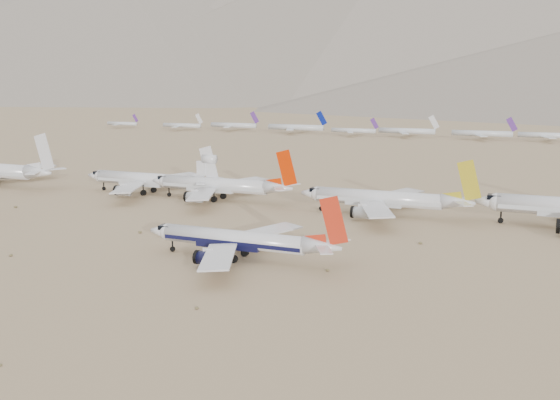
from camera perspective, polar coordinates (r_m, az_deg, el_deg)
name	(u,v)px	position (r m, az deg, el deg)	size (l,w,h in m)	color
ground	(218,260)	(136.62, -5.67, -5.51)	(7000.00, 7000.00, 0.00)	#81674B
main_airliner	(242,241)	(135.51, -3.52, -3.72)	(44.48, 43.44, 15.70)	silver
row2_gold_tail	(385,199)	(182.42, 9.58, 0.07)	(49.28, 48.19, 17.55)	silver
row2_orange_tail	(220,186)	(204.20, -5.49, 1.32)	(49.92, 48.83, 17.81)	silver
row2_white_trijet	(151,180)	(219.75, -11.69, 1.84)	(49.99, 48.86, 17.71)	silver
mountain_range	(551,22)	(1770.01, 23.56, 14.72)	(7354.00, 3024.00, 470.00)	slate
desert_scrub	(98,289)	(121.42, -16.34, -7.84)	(247.37, 121.67, 0.63)	brown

